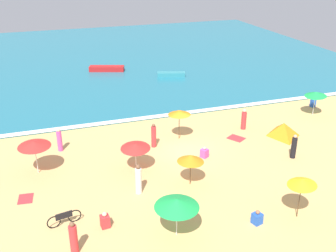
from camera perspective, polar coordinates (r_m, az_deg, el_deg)
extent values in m
plane|color=#E5B26B|center=(28.76, 2.50, -3.31)|extent=(60.00, 60.00, 0.00)
cube|color=teal|center=(54.26, -8.24, 9.71)|extent=(60.00, 44.00, 0.10)
cube|color=white|center=(34.12, -1.26, 1.44)|extent=(57.00, 0.70, 0.01)
cylinder|color=silver|center=(20.20, 1.24, -12.93)|extent=(0.05, 0.05, 2.08)
cone|color=green|center=(19.69, 1.27, -10.92)|extent=(2.74, 2.75, 0.48)
cylinder|color=#4C3823|center=(29.84, 1.60, 0.17)|extent=(0.05, 0.05, 2.27)
cone|color=orange|center=(29.44, 1.62, 1.97)|extent=(2.19, 2.19, 0.38)
cylinder|color=#4C3823|center=(22.44, 18.24, -9.79)|extent=(0.05, 0.05, 2.30)
cone|color=yellow|center=(21.91, 18.58, -7.57)|extent=(1.65, 1.62, 0.52)
cylinder|color=#4C3823|center=(24.24, 3.21, -6.28)|extent=(0.05, 0.05, 1.94)
cone|color=orange|center=(23.85, 3.25, -4.62)|extent=(1.64, 1.63, 0.48)
cylinder|color=silver|center=(36.40, 20.13, 2.98)|extent=(0.05, 0.05, 2.07)
cone|color=green|center=(36.11, 20.33, 4.31)|extent=(2.01, 1.99, 0.51)
cylinder|color=silver|center=(26.64, -18.28, -4.33)|extent=(0.05, 0.05, 2.17)
cone|color=red|center=(26.21, -18.56, -2.45)|extent=(2.19, 2.20, 0.41)
cylinder|color=silver|center=(25.75, -4.62, -4.47)|extent=(0.05, 0.05, 1.87)
cone|color=red|center=(25.37, -4.68, -2.85)|extent=(2.50, 2.51, 0.48)
pyramid|color=orange|center=(31.81, 16.14, -0.46)|extent=(2.48, 2.81, 1.04)
torus|color=black|center=(22.05, -13.16, -12.37)|extent=(0.72, 0.19, 0.72)
torus|color=black|center=(21.87, -15.98, -13.06)|extent=(0.72, 0.19, 0.72)
cube|color=black|center=(21.83, -14.62, -12.25)|extent=(0.88, 0.22, 0.36)
cube|color=red|center=(21.36, -8.97, -13.29)|extent=(0.48, 0.48, 0.68)
sphere|color=beige|center=(21.09, -9.05, -12.31)|extent=(0.25, 0.25, 0.25)
cube|color=blue|center=(21.87, 12.58, -12.75)|extent=(0.57, 0.57, 0.60)
sphere|color=#9E6B47|center=(21.63, 12.68, -11.91)|extent=(0.22, 0.22, 0.22)
cube|color=#D84CA5|center=(27.64, 5.21, -3.88)|extent=(0.62, 0.62, 0.60)
sphere|color=beige|center=(27.46, 5.24, -3.15)|extent=(0.21, 0.21, 0.21)
cylinder|color=black|center=(28.59, 17.49, -2.97)|extent=(0.46, 0.46, 1.50)
sphere|color=#DBA884|center=(28.23, 17.71, -1.42)|extent=(0.24, 0.24, 0.24)
cylinder|color=red|center=(19.84, -13.30, -15.48)|extent=(0.53, 0.53, 1.53)
sphere|color=brown|center=(19.30, -13.55, -13.47)|extent=(0.24, 0.24, 0.24)
cube|color=blue|center=(38.63, 19.97, 3.12)|extent=(0.40, 0.40, 0.73)
sphere|color=brown|center=(38.48, 20.07, 3.76)|extent=(0.22, 0.22, 0.22)
cylinder|color=red|center=(32.21, 10.75, 0.77)|extent=(0.49, 0.49, 1.43)
sphere|color=beige|center=(31.90, 10.86, 2.16)|extent=(0.28, 0.28, 0.28)
cylinder|color=#D84CA5|center=(29.24, -15.20, -2.10)|extent=(0.49, 0.49, 1.48)
sphere|color=beige|center=(28.89, -15.38, -0.58)|extent=(0.25, 0.25, 0.25)
cylinder|color=red|center=(28.77, -2.05, -1.53)|extent=(0.48, 0.48, 1.59)
sphere|color=brown|center=(28.39, -2.08, 0.10)|extent=(0.22, 0.22, 0.22)
cylinder|color=white|center=(23.51, -4.23, -7.81)|extent=(0.52, 0.52, 1.63)
sphere|color=brown|center=(23.03, -4.30, -5.82)|extent=(0.28, 0.28, 0.28)
cube|color=red|center=(24.76, -19.64, -9.74)|extent=(0.93, 1.15, 0.01)
cube|color=red|center=(30.78, 9.69, -1.73)|extent=(1.48, 1.55, 0.01)
cube|color=red|center=(47.61, -8.73, 8.10)|extent=(4.13, 2.29, 0.58)
cube|color=teal|center=(45.00, 0.45, 7.38)|extent=(3.23, 1.82, 0.47)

